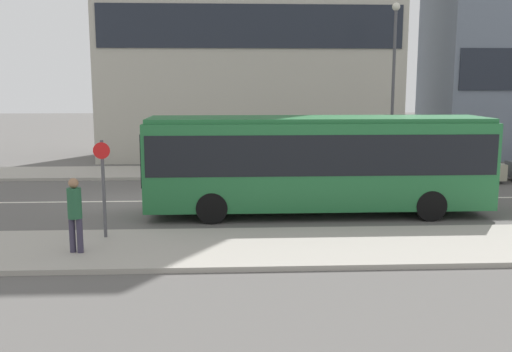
% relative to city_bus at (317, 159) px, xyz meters
% --- Properties ---
extents(ground_plane, '(120.00, 120.00, 0.00)m').
position_rel_city_bus_xyz_m(ground_plane, '(-6.23, 2.28, -1.82)').
color(ground_plane, '#595654').
extents(sidewalk_near, '(44.00, 3.50, 0.13)m').
position_rel_city_bus_xyz_m(sidewalk_near, '(-6.23, -3.97, -1.76)').
color(sidewalk_near, '#A39E93').
rests_on(sidewalk_near, ground_plane).
extents(sidewalk_far, '(44.00, 3.50, 0.13)m').
position_rel_city_bus_xyz_m(sidewalk_far, '(-6.23, 8.53, -1.76)').
color(sidewalk_far, '#A39E93').
rests_on(sidewalk_far, ground_plane).
extents(lane_centerline, '(41.80, 0.16, 0.01)m').
position_rel_city_bus_xyz_m(lane_centerline, '(-6.23, 2.28, -1.82)').
color(lane_centerline, silver).
rests_on(lane_centerline, ground_plane).
extents(city_bus, '(10.96, 2.55, 3.16)m').
position_rel_city_bus_xyz_m(city_bus, '(0.00, 0.00, 0.00)').
color(city_bus, '#236B38').
rests_on(city_bus, ground_plane).
extents(parked_car_0, '(4.66, 1.85, 1.38)m').
position_rel_city_bus_xyz_m(parked_car_0, '(6.49, 5.86, -1.17)').
color(parked_car_0, '#A39E84').
rests_on(parked_car_0, ground_plane).
extents(pedestrian_near_stop, '(0.34, 0.34, 1.85)m').
position_rel_city_bus_xyz_m(pedestrian_near_stop, '(-6.60, -4.39, -0.63)').
color(pedestrian_near_stop, '#383347').
rests_on(pedestrian_near_stop, sidewalk_near).
extents(bus_stop_sign, '(0.44, 0.12, 2.62)m').
position_rel_city_bus_xyz_m(bus_stop_sign, '(-6.19, -3.01, -0.16)').
color(bus_stop_sign, '#4C4C51').
rests_on(bus_stop_sign, sidewalk_near).
extents(street_lamp, '(0.36, 0.36, 7.63)m').
position_rel_city_bus_xyz_m(street_lamp, '(4.69, 7.85, 2.90)').
color(street_lamp, '#4C4C51').
rests_on(street_lamp, sidewalk_far).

